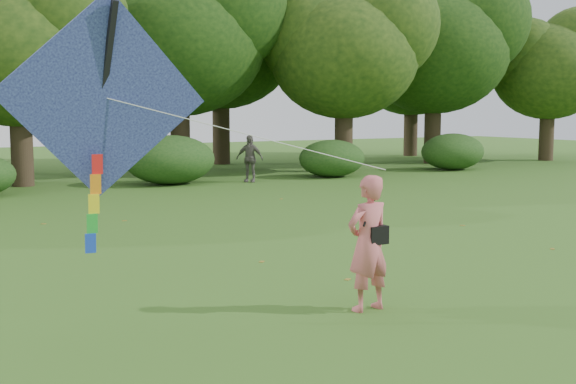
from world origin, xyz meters
TOP-DOWN VIEW (x-y plane):
  - ground at (0.00, 0.00)m, footprint 100.00×100.00m
  - man_kite_flyer at (-0.66, 0.01)m, footprint 0.75×0.53m
  - bystander_right at (6.02, 17.21)m, footprint 1.08×1.08m
  - crossbody_bag at (-0.55, -0.02)m, footprint 0.43×0.20m
  - flying_kite at (-4.00, 1.27)m, footprint 4.96×1.80m
  - tree_line at (1.67, 22.88)m, footprint 54.70×15.30m
  - shrub_band at (-0.72, 17.60)m, footprint 39.15×3.22m
  - fallen_leaves at (0.25, 5.43)m, footprint 11.57×13.27m

SIDE VIEW (x-z plane):
  - ground at x=0.00m, z-range 0.00..0.00m
  - fallen_leaves at x=0.25m, z-range 0.00..0.01m
  - shrub_band at x=-0.72m, z-range -0.08..1.79m
  - bystander_right at x=6.02m, z-range 0.00..1.85m
  - man_kite_flyer at x=-0.66m, z-range 0.00..1.93m
  - crossbody_bag at x=-0.55m, z-range 0.72..1.46m
  - flying_kite at x=-4.00m, z-range 1.26..4.64m
  - tree_line at x=1.67m, z-range 0.86..10.35m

